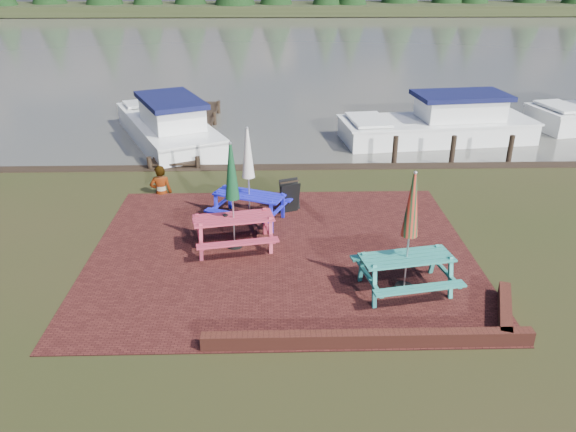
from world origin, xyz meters
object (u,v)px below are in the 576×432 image
(boat_jetty, at_px, (168,128))
(boat_near, at_px, (441,126))
(picnic_table_red, at_px, (233,213))
(chalkboard, at_px, (290,196))
(person, at_px, (159,166))
(jetty, at_px, (191,130))
(picnic_table_blue, at_px, (249,190))
(picnic_table_teal, at_px, (407,251))

(boat_jetty, relative_size, boat_near, 0.99)
(picnic_table_red, height_order, chalkboard, picnic_table_red)
(boat_near, xyz_separation_m, person, (-9.95, -5.78, 0.47))
(boat_jetty, bearing_deg, jetty, 23.28)
(picnic_table_blue, distance_m, jetty, 8.92)
(chalkboard, relative_size, boat_near, 0.11)
(jetty, height_order, person, person)
(boat_jetty, bearing_deg, picnic_table_blue, -90.31)
(picnic_table_teal, height_order, boat_near, picnic_table_teal)
(picnic_table_red, bearing_deg, picnic_table_teal, -39.44)
(picnic_table_blue, bearing_deg, picnic_table_teal, -22.62)
(picnic_table_blue, xyz_separation_m, person, (-2.71, 1.97, -0.02))
(picnic_table_red, bearing_deg, picnic_table_blue, 67.53)
(picnic_table_blue, distance_m, person, 3.35)
(picnic_table_teal, bearing_deg, picnic_table_blue, 123.29)
(picnic_table_blue, height_order, chalkboard, picnic_table_blue)
(jetty, relative_size, person, 5.18)
(jetty, xyz_separation_m, boat_near, (9.92, -0.72, 0.29))
(picnic_table_blue, distance_m, boat_near, 10.62)
(jetty, bearing_deg, person, -90.21)
(chalkboard, height_order, boat_near, boat_near)
(picnic_table_blue, xyz_separation_m, boat_jetty, (-3.42, 7.66, -0.46))
(picnic_table_red, bearing_deg, boat_jetty, 98.10)
(picnic_table_red, distance_m, boat_near, 11.95)
(picnic_table_teal, distance_m, chalkboard, 4.73)
(picnic_table_blue, relative_size, boat_near, 0.33)
(picnic_table_teal, relative_size, boat_jetty, 0.34)
(boat_jetty, bearing_deg, picnic_table_teal, -83.09)
(picnic_table_teal, relative_size, jetty, 0.29)
(picnic_table_blue, bearing_deg, picnic_table_red, -78.20)
(jetty, xyz_separation_m, person, (-0.02, -6.50, 0.76))
(picnic_table_red, xyz_separation_m, boat_near, (7.55, 9.25, -0.51))
(jetty, bearing_deg, boat_jetty, -132.36)
(chalkboard, bearing_deg, jetty, 93.85)
(chalkboard, xyz_separation_m, person, (-3.79, 1.40, 0.42))
(jetty, distance_m, boat_near, 9.95)
(boat_jetty, height_order, person, person)
(picnic_table_red, relative_size, boat_near, 0.34)
(picnic_table_blue, relative_size, jetty, 0.28)
(chalkboard, distance_m, boat_near, 9.46)
(picnic_table_teal, bearing_deg, person, 127.44)
(boat_near, bearing_deg, picnic_table_red, 134.01)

